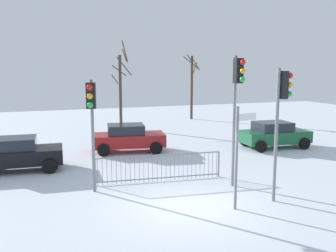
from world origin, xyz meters
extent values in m
plane|color=silver|center=(0.00, 0.00, 0.00)|extent=(60.00, 60.00, 0.00)
cylinder|color=slate|center=(2.89, -0.63, 2.23)|extent=(0.11, 0.11, 4.45)
cube|color=black|center=(3.06, -0.64, 3.90)|extent=(0.23, 0.32, 0.90)
sphere|color=red|center=(3.31, -0.64, 4.20)|extent=(0.20, 0.20, 0.20)
sphere|color=orange|center=(3.31, -0.64, 3.90)|extent=(0.20, 0.20, 0.20)
sphere|color=green|center=(3.31, -0.64, 3.60)|extent=(0.20, 0.20, 0.20)
cylinder|color=slate|center=(-2.64, 2.42, 2.03)|extent=(0.11, 0.11, 4.05)
cube|color=black|center=(-2.69, 2.26, 3.50)|extent=(0.37, 0.30, 0.90)
sphere|color=red|center=(-2.76, 2.02, 3.80)|extent=(0.20, 0.20, 0.20)
sphere|color=orange|center=(-2.76, 2.02, 3.50)|extent=(0.20, 0.20, 0.20)
sphere|color=green|center=(-2.76, 2.02, 3.20)|extent=(0.20, 0.20, 0.20)
cylinder|color=slate|center=(2.42, 1.29, 2.45)|extent=(0.11, 0.11, 4.90)
cube|color=black|center=(2.44, 1.13, 4.35)|extent=(0.34, 0.26, 0.90)
sphere|color=red|center=(2.47, 0.88, 4.65)|extent=(0.20, 0.20, 0.20)
sphere|color=orange|center=(2.47, 0.88, 4.35)|extent=(0.20, 0.20, 0.20)
sphere|color=green|center=(2.47, 0.88, 4.05)|extent=(0.20, 0.20, 0.20)
cylinder|color=slate|center=(1.30, -0.83, 1.65)|extent=(0.09, 0.09, 3.29)
cube|color=white|center=(1.69, -0.76, 2.94)|extent=(0.69, 0.15, 0.22)
cube|color=slate|center=(-0.01, 2.81, 1.05)|extent=(4.98, 0.57, 0.04)
cube|color=slate|center=(-0.01, 2.81, 0.12)|extent=(4.98, 0.57, 0.04)
cylinder|color=slate|center=(-2.41, 3.07, 0.53)|extent=(0.02, 0.02, 1.05)
cylinder|color=slate|center=(-2.24, 3.05, 0.53)|extent=(0.02, 0.02, 1.05)
cylinder|color=slate|center=(-2.06, 3.03, 0.53)|extent=(0.02, 0.02, 1.05)
cylinder|color=slate|center=(-1.88, 3.01, 0.53)|extent=(0.02, 0.02, 1.05)
cylinder|color=slate|center=(-1.70, 2.99, 0.53)|extent=(0.02, 0.02, 1.05)
cylinder|color=slate|center=(-1.53, 2.97, 0.53)|extent=(0.02, 0.02, 1.05)
cylinder|color=slate|center=(-1.35, 2.96, 0.53)|extent=(0.02, 0.02, 1.05)
cylinder|color=slate|center=(-1.17, 2.94, 0.53)|extent=(0.02, 0.02, 1.05)
cylinder|color=slate|center=(-0.99, 2.92, 0.53)|extent=(0.02, 0.02, 1.05)
cylinder|color=slate|center=(-0.81, 2.90, 0.53)|extent=(0.02, 0.02, 1.05)
cylinder|color=slate|center=(-0.64, 2.88, 0.53)|extent=(0.02, 0.02, 1.05)
cylinder|color=slate|center=(-0.46, 2.86, 0.53)|extent=(0.02, 0.02, 1.05)
cylinder|color=slate|center=(-0.28, 2.84, 0.53)|extent=(0.02, 0.02, 1.05)
cylinder|color=slate|center=(-0.10, 2.82, 0.53)|extent=(0.02, 0.02, 1.05)
cylinder|color=slate|center=(0.07, 2.80, 0.53)|extent=(0.02, 0.02, 1.05)
cylinder|color=slate|center=(0.25, 2.78, 0.53)|extent=(0.02, 0.02, 1.05)
cylinder|color=slate|center=(0.43, 2.77, 0.53)|extent=(0.02, 0.02, 1.05)
cylinder|color=slate|center=(0.61, 2.75, 0.53)|extent=(0.02, 0.02, 1.05)
cylinder|color=slate|center=(0.79, 2.73, 0.53)|extent=(0.02, 0.02, 1.05)
cylinder|color=slate|center=(0.96, 2.71, 0.53)|extent=(0.02, 0.02, 1.05)
cylinder|color=slate|center=(1.14, 2.69, 0.53)|extent=(0.02, 0.02, 1.05)
cylinder|color=slate|center=(1.32, 2.67, 0.53)|extent=(0.02, 0.02, 1.05)
cylinder|color=slate|center=(1.50, 2.65, 0.53)|extent=(0.02, 0.02, 1.05)
cylinder|color=slate|center=(1.67, 2.63, 0.53)|extent=(0.02, 0.02, 1.05)
cylinder|color=slate|center=(1.85, 2.61, 0.53)|extent=(0.02, 0.02, 1.05)
cylinder|color=slate|center=(2.03, 2.59, 0.53)|extent=(0.02, 0.02, 1.05)
cylinder|color=slate|center=(2.21, 2.58, 0.53)|extent=(0.02, 0.02, 1.05)
cylinder|color=slate|center=(2.39, 2.56, 0.53)|extent=(0.02, 0.02, 1.05)
cylinder|color=slate|center=(-2.50, 3.08, 0.53)|extent=(0.06, 0.06, 1.05)
cylinder|color=slate|center=(2.47, 2.55, 0.53)|extent=(0.06, 0.06, 1.05)
cube|color=#195933|center=(8.06, 6.53, 0.65)|extent=(3.89, 1.92, 0.65)
cube|color=#1E232D|center=(7.91, 6.53, 1.20)|extent=(1.99, 1.61, 0.55)
cylinder|color=black|center=(9.46, 7.29, 0.32)|extent=(0.65, 0.26, 0.64)
cylinder|color=black|center=(9.36, 5.60, 0.32)|extent=(0.65, 0.26, 0.64)
cylinder|color=black|center=(6.76, 7.45, 0.32)|extent=(0.65, 0.26, 0.64)
cylinder|color=black|center=(6.66, 5.76, 0.32)|extent=(0.65, 0.26, 0.64)
cube|color=maroon|center=(0.12, 8.35, 0.65)|extent=(4.02, 2.27, 0.65)
cube|color=#1E232D|center=(-0.03, 8.37, 1.20)|extent=(2.11, 1.78, 0.55)
cylinder|color=black|center=(1.58, 8.98, 0.32)|extent=(0.67, 0.32, 0.64)
cylinder|color=black|center=(1.32, 7.30, 0.32)|extent=(0.67, 0.32, 0.64)
cylinder|color=black|center=(-1.08, 9.40, 0.32)|extent=(0.67, 0.32, 0.64)
cylinder|color=black|center=(-1.35, 7.72, 0.32)|extent=(0.67, 0.32, 0.64)
cube|color=black|center=(-5.35, 6.35, 0.65)|extent=(3.90, 1.93, 0.65)
cube|color=#1E232D|center=(-5.50, 6.35, 1.20)|extent=(1.99, 1.61, 0.55)
cylinder|color=black|center=(-3.95, 7.11, 0.32)|extent=(0.65, 0.26, 0.64)
cylinder|color=black|center=(-4.05, 5.41, 0.32)|extent=(0.65, 0.26, 0.64)
cylinder|color=#473828|center=(1.50, 16.27, 2.69)|extent=(0.22, 0.22, 5.38)
cylinder|color=#473828|center=(1.70, 15.70, 4.55)|extent=(1.22, 0.48, 1.36)
cylinder|color=#473828|center=(1.08, 16.15, 3.62)|extent=(0.34, 0.91, 0.65)
cylinder|color=#473828|center=(1.81, 16.05, 5.34)|extent=(0.53, 0.71, 0.86)
cylinder|color=#473828|center=(1.83, 16.00, 5.61)|extent=(0.64, 0.76, 1.53)
cylinder|color=#473828|center=(1.34, 15.80, 4.25)|extent=(1.01, 0.42, 0.79)
cylinder|color=#473828|center=(8.41, 18.99, 2.73)|extent=(0.22, 0.22, 5.46)
cylinder|color=#473828|center=(8.09, 18.44, 4.87)|extent=(1.17, 0.73, 1.09)
cylinder|color=#473828|center=(8.70, 19.03, 4.39)|extent=(0.17, 0.66, 0.99)
cylinder|color=#473828|center=(8.22, 18.69, 5.02)|extent=(0.69, 0.48, 1.11)
cylinder|color=#473828|center=(8.63, 18.56, 4.70)|extent=(0.93, 0.54, 0.99)
camera|label=1|loc=(-4.57, -10.73, 4.46)|focal=39.81mm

